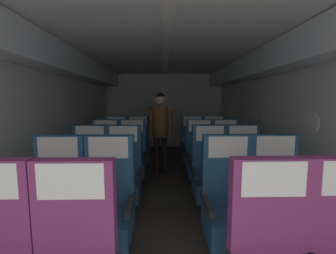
% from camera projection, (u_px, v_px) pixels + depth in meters
% --- Properties ---
extents(ground, '(3.77, 7.64, 0.02)m').
position_uv_depth(ground, '(166.00, 194.00, 3.57)').
color(ground, '#3D3833').
extents(fuselage_shell, '(3.65, 7.29, 2.29)m').
position_uv_depth(fuselage_shell, '(166.00, 87.00, 3.64)').
color(fuselage_shell, silver).
rests_on(fuselage_shell, ground).
extents(seat_b_left_window, '(0.48, 0.50, 1.12)m').
position_uv_depth(seat_b_left_window, '(57.00, 209.00, 2.08)').
color(seat_b_left_window, '#38383D').
rests_on(seat_b_left_window, ground).
extents(seat_b_left_aisle, '(0.48, 0.50, 1.12)m').
position_uv_depth(seat_b_left_aisle, '(108.00, 208.00, 2.08)').
color(seat_b_left_aisle, '#38383D').
rests_on(seat_b_left_aisle, ground).
extents(seat_b_right_aisle, '(0.48, 0.50, 1.12)m').
position_uv_depth(seat_b_right_aisle, '(277.00, 206.00, 2.13)').
color(seat_b_right_aisle, '#38383D').
rests_on(seat_b_right_aisle, ground).
extents(seat_b_right_window, '(0.48, 0.50, 1.12)m').
position_uv_depth(seat_b_right_window, '(229.00, 207.00, 2.11)').
color(seat_b_right_window, '#38383D').
rests_on(seat_b_right_window, ground).
extents(seat_c_left_window, '(0.48, 0.50, 1.12)m').
position_uv_depth(seat_c_left_window, '(89.00, 176.00, 2.96)').
color(seat_c_left_window, '#38383D').
rests_on(seat_c_left_window, ground).
extents(seat_c_left_aisle, '(0.48, 0.50, 1.12)m').
position_uv_depth(seat_c_left_aisle, '(123.00, 176.00, 2.95)').
color(seat_c_left_aisle, '#38383D').
rests_on(seat_c_left_aisle, ground).
extents(seat_c_right_aisle, '(0.48, 0.50, 1.12)m').
position_uv_depth(seat_c_right_aisle, '(244.00, 176.00, 2.99)').
color(seat_c_right_aisle, '#38383D').
rests_on(seat_c_right_aisle, ground).
extents(seat_c_right_window, '(0.48, 0.50, 1.12)m').
position_uv_depth(seat_c_right_window, '(210.00, 176.00, 2.99)').
color(seat_c_right_window, '#38383D').
rests_on(seat_c_right_window, ground).
extents(seat_d_left_window, '(0.48, 0.50, 1.12)m').
position_uv_depth(seat_d_left_window, '(106.00, 159.00, 3.83)').
color(seat_d_left_window, '#38383D').
rests_on(seat_d_left_window, ground).
extents(seat_d_left_aisle, '(0.48, 0.50, 1.12)m').
position_uv_depth(seat_d_left_aisle, '(132.00, 159.00, 3.83)').
color(seat_d_left_aisle, '#38383D').
rests_on(seat_d_left_aisle, ground).
extents(seat_d_right_aisle, '(0.48, 0.50, 1.12)m').
position_uv_depth(seat_d_right_aisle, '(226.00, 159.00, 3.86)').
color(seat_d_right_aisle, '#38383D').
rests_on(seat_d_right_aisle, ground).
extents(seat_d_right_window, '(0.48, 0.50, 1.12)m').
position_uv_depth(seat_d_right_window, '(200.00, 159.00, 3.86)').
color(seat_d_right_window, '#38383D').
rests_on(seat_d_right_window, ground).
extents(seat_e_left_window, '(0.48, 0.50, 1.12)m').
position_uv_depth(seat_e_left_window, '(116.00, 148.00, 4.68)').
color(seat_e_left_window, '#38383D').
rests_on(seat_e_left_window, ground).
extents(seat_e_left_aisle, '(0.48, 0.50, 1.12)m').
position_uv_depth(seat_e_left_aisle, '(138.00, 148.00, 4.71)').
color(seat_e_left_aisle, '#38383D').
rests_on(seat_e_left_aisle, ground).
extents(seat_e_right_aisle, '(0.48, 0.50, 1.12)m').
position_uv_depth(seat_e_right_aisle, '(214.00, 148.00, 4.73)').
color(seat_e_right_aisle, '#38383D').
rests_on(seat_e_right_aisle, ground).
extents(seat_e_right_window, '(0.48, 0.50, 1.12)m').
position_uv_depth(seat_e_right_window, '(192.00, 148.00, 4.74)').
color(seat_e_right_window, '#38383D').
rests_on(seat_e_right_window, ground).
extents(flight_attendant, '(0.43, 0.28, 1.59)m').
position_uv_depth(flight_attendant, '(160.00, 125.00, 4.41)').
color(flight_attendant, black).
rests_on(flight_attendant, ground).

